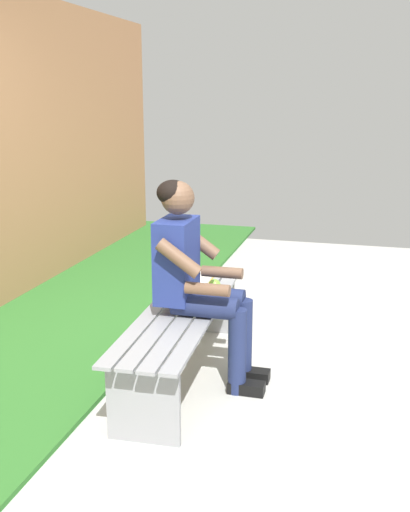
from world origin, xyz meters
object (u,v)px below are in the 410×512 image
Objects in this scene: apple at (215,285)px; book_open at (202,276)px; person_seated at (196,274)px; bench_near at (182,325)px.

book_open is at bearing -149.97° from apple.
apple is (-0.43, 0.01, -0.20)m from person_seated.
bench_near is 4.35× the size of book_open.
apple reaches higher than book_open.
person_seated reaches higher than book_open.
bench_near is 0.44m from apple.
person_seated is 0.47m from apple.
book_open is (-0.28, -0.16, -0.03)m from apple.
person_seated is (0.03, 0.10, 0.34)m from bench_near.
bench_near is at bearing -14.98° from apple.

